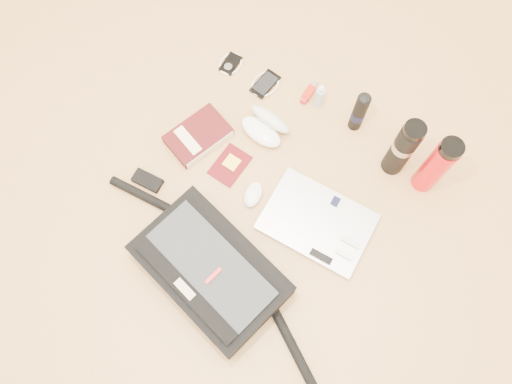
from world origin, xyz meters
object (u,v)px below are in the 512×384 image
at_px(thermos_black, 403,148).
at_px(thermos_red, 436,166).
at_px(book, 198,136).
at_px(messenger_bag, 210,270).
at_px(laptop, 317,223).

relative_size(thermos_black, thermos_red, 0.98).
relative_size(book, thermos_black, 0.83).
bearing_deg(book, messenger_bag, -32.43).
bearing_deg(laptop, thermos_black, 67.74).
bearing_deg(book, thermos_red, 38.51).
height_order(messenger_bag, book, messenger_bag).
height_order(laptop, book, book).
distance_m(thermos_black, thermos_red, 0.12).
bearing_deg(thermos_red, messenger_bag, -116.61).
relative_size(laptop, thermos_black, 1.36).
bearing_deg(messenger_bag, laptop, 70.76).
bearing_deg(thermos_black, messenger_bag, -108.94).
xyz_separation_m(messenger_bag, book, (-0.35, 0.33, -0.04)).
distance_m(laptop, thermos_red, 0.42).
distance_m(messenger_bag, laptop, 0.39).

